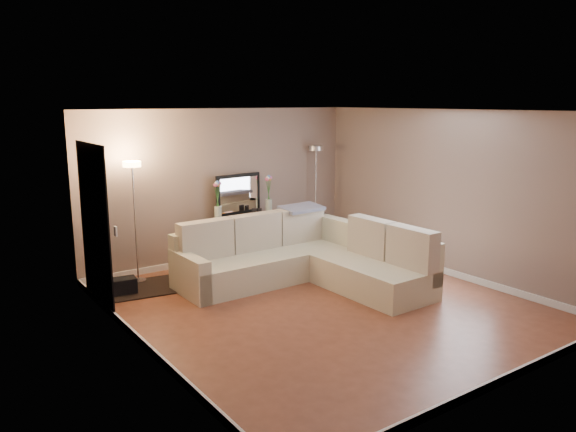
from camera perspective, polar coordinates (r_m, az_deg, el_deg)
floor at (r=7.75m, az=3.45°, el=-9.01°), size 5.00×5.50×0.01m
ceiling at (r=7.25m, az=3.70°, el=10.66°), size 5.00×5.50×0.01m
wall_back at (r=9.67m, az=-6.71°, el=3.08°), size 5.00×0.02×2.60m
wall_front at (r=5.57m, az=21.63°, el=-4.04°), size 5.00×0.02×2.60m
wall_left at (r=6.18m, az=-14.95°, el=-2.12°), size 0.02×5.50×2.60m
wall_right at (r=9.15m, az=15.95°, el=2.23°), size 0.02×5.50×2.60m
baseboard_back at (r=9.91m, az=-6.47°, el=-4.10°), size 5.00×0.03×0.10m
baseboard_front at (r=6.03m, az=20.51°, el=-15.52°), size 5.00×0.03×0.10m
baseboard_left at (r=6.59m, az=-14.16°, el=-12.72°), size 0.03×5.50×0.10m
baseboard_right at (r=9.41m, az=15.43°, el=-5.31°), size 0.03×5.50×0.10m
doorway at (r=7.81m, az=-19.03°, el=-1.03°), size 0.02×1.20×2.20m
switch_plate at (r=6.99m, az=-17.11°, el=-1.49°), size 0.02×0.08×0.12m
sectional_sofa at (r=8.56m, az=1.52°, el=-4.34°), size 2.88×2.73×1.00m
throw_blanket at (r=9.25m, az=1.39°, el=0.82°), size 0.74×0.46×0.10m
console_table at (r=9.66m, az=-4.80°, el=-2.09°), size 1.29×0.45×0.78m
leaning_mirror at (r=9.69m, az=-5.05°, el=2.22°), size 0.89×0.12×0.70m
table_decor at (r=9.59m, az=-4.34°, el=0.15°), size 0.54×0.13×0.13m
flower_vase_left at (r=9.28m, az=-7.15°, el=1.27°), size 0.15×0.13×0.67m
flower_vase_right at (r=9.89m, az=-1.97°, el=2.00°), size 0.15×0.13×0.67m
floor_lamp_lit at (r=8.66m, az=-15.41°, el=1.80°), size 0.30×0.30×1.85m
floor_lamp_unlit at (r=10.51m, az=2.83°, el=4.09°), size 0.30×0.30×1.91m
charcoal_rug at (r=8.62m, az=-15.11°, el=-7.16°), size 1.32×1.07×0.02m
black_bag at (r=8.45m, az=-16.33°, el=-6.80°), size 0.37×0.29×0.22m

